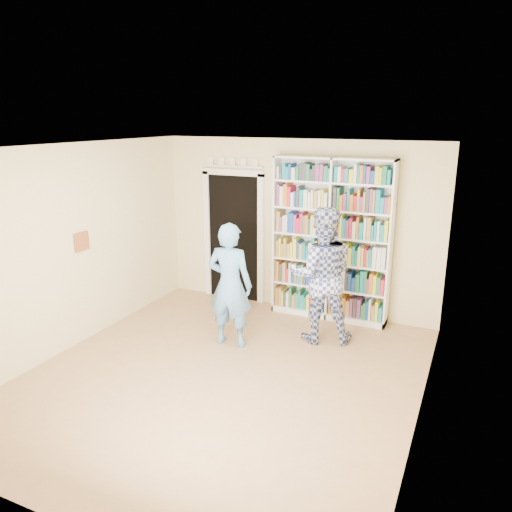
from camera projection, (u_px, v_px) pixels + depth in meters
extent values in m
plane|color=#A4784F|center=(223.00, 376.00, 6.01)|extent=(5.00, 5.00, 0.00)
plane|color=white|center=(218.00, 148.00, 5.28)|extent=(5.00, 5.00, 0.00)
plane|color=beige|center=(297.00, 227.00, 7.83)|extent=(4.50, 0.00, 4.50)
plane|color=beige|center=(70.00, 248.00, 6.54)|extent=(0.00, 5.00, 5.00)
plane|color=beige|center=(428.00, 299.00, 4.74)|extent=(0.00, 5.00, 5.00)
cube|color=white|center=(331.00, 240.00, 7.48)|extent=(1.79, 0.33, 2.46)
cube|color=white|center=(331.00, 240.00, 7.48)|extent=(0.03, 0.33, 2.46)
cube|color=black|center=(234.00, 238.00, 8.34)|extent=(0.90, 0.03, 2.10)
cube|color=white|center=(208.00, 236.00, 8.53)|extent=(0.10, 0.06, 2.20)
cube|color=white|center=(261.00, 242.00, 8.13)|extent=(0.10, 0.06, 2.20)
cube|color=white|center=(233.00, 172.00, 8.03)|extent=(1.10, 0.06, 0.10)
cube|color=white|center=(232.00, 166.00, 7.99)|extent=(1.10, 0.08, 0.02)
cube|color=maroon|center=(82.00, 241.00, 6.70)|extent=(0.03, 0.25, 0.25)
imported|color=#5D99D0|center=(230.00, 285.00, 6.65)|extent=(0.65, 0.45, 1.70)
imported|color=navy|center=(321.00, 275.00, 6.77)|extent=(1.11, 0.99, 1.88)
cube|color=white|center=(324.00, 280.00, 6.57)|extent=(0.19, 0.06, 0.28)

